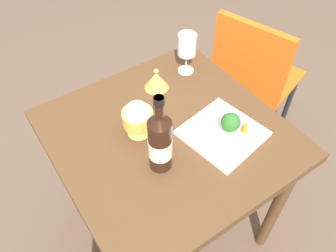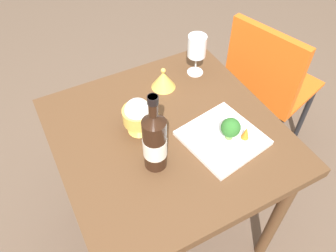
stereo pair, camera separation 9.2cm
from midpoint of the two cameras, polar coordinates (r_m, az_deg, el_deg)
name	(u,v)px [view 2 (the right image)]	position (r m, az deg, el deg)	size (l,w,h in m)	color
ground_plane	(168,224)	(1.84, 1.48, -16.51)	(8.00, 8.00, 0.00)	brown
dining_table	(168,149)	(1.29, 2.04, -4.01)	(0.80, 0.80, 0.75)	brown
chair_near_window	(267,80)	(1.84, 17.86, 7.48)	(0.50, 0.50, 0.85)	orange
wine_bottle	(155,141)	(1.03, 0.26, -2.67)	(0.08, 0.08, 0.30)	black
wine_glass	(197,47)	(1.39, 6.89, 13.14)	(0.08, 0.08, 0.18)	white
rice_bowl	(138,115)	(1.16, -2.88, 1.73)	(0.11, 0.11, 0.14)	gold
rice_bowl_lid	(163,79)	(1.36, 1.15, 7.87)	(0.10, 0.10, 0.09)	gold
serving_plate	(222,138)	(1.20, 11.43, -2.10)	(0.29, 0.29, 0.02)	white
broccoli_floret	(231,128)	(1.16, 12.86, -0.43)	(0.07, 0.07, 0.09)	#729E4C
carrot_garnish_left	(246,133)	(1.19, 15.29, -1.20)	(0.03, 0.03, 0.05)	orange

